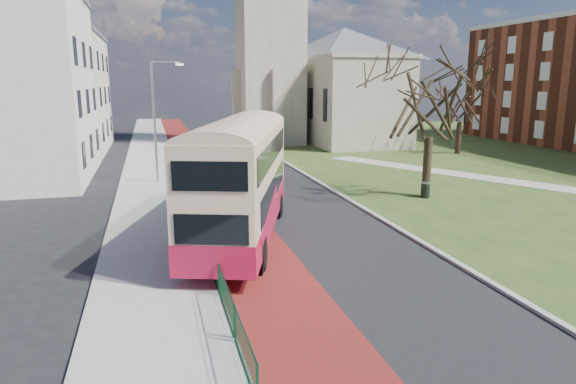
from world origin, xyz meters
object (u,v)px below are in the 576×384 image
object	(u,v)px
streetlamp	(156,115)
winter_tree_near	(432,89)
winter_tree_far	(461,98)
litter_bin	(425,190)
bus	(241,175)

from	to	relation	value
streetlamp	winter_tree_near	xyz separation A→B (m)	(15.30, -8.51, 1.76)
streetlamp	winter_tree_far	world-z (taller)	streetlamp
winter_tree_far	streetlamp	bearing A→B (deg)	-164.93
streetlamp	winter_tree_far	distance (m)	28.85
litter_bin	winter_tree_near	bearing A→B (deg)	56.90
bus	winter_tree_far	xyz separation A→B (m)	(24.68, 21.58, 2.41)
litter_bin	bus	bearing A→B (deg)	-156.35
streetlamp	bus	size ratio (longest dim) A/B	0.65
winter_tree_far	bus	bearing A→B (deg)	-138.83
litter_bin	streetlamp	bearing A→B (deg)	149.46
winter_tree_far	litter_bin	xyz separation A→B (m)	(-12.80, -16.38, -4.80)
bus	litter_bin	bearing A→B (deg)	42.43
winter_tree_near	winter_tree_far	xyz separation A→B (m)	(12.56, 16.01, -1.06)
bus	winter_tree_far	distance (m)	32.88
streetlamp	winter_tree_far	bearing A→B (deg)	15.07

